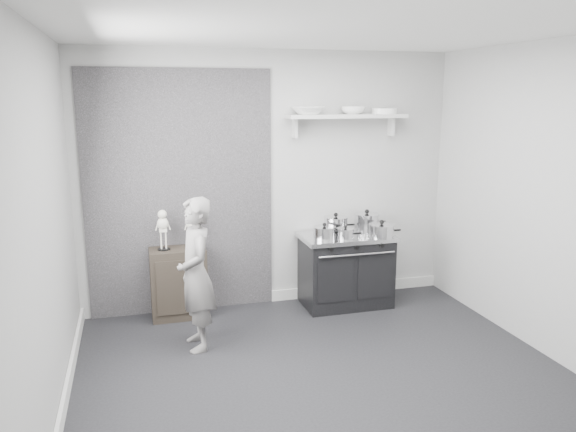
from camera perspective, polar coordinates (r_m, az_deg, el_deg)
The scene contains 16 objects.
ground at distance 4.74m, azimuth 3.78°, elevation -16.00°, with size 4.00×4.00×0.00m, color black.
room_shell at distance 4.33m, azimuth 2.31°, elevation 4.25°, with size 4.02×3.62×2.71m.
wall_shelf at distance 6.04m, azimuth 5.97°, elevation 9.95°, with size 1.30×0.26×0.24m.
stove at distance 6.11m, azimuth 5.89°, elevation -5.43°, with size 0.98×0.61×0.78m.
side_cabinet at distance 5.86m, azimuth -11.05°, elevation -6.70°, with size 0.56×0.32×0.72m, color black.
child at distance 5.04m, azimuth -9.34°, elevation -5.86°, with size 0.50×0.33×1.38m, color slate.
pot_front_left at distance 5.79m, azimuth 3.72°, elevation -1.70°, with size 0.32×0.23×0.17m.
pot_back_left at distance 6.04m, azimuth 4.87°, elevation -0.90°, with size 0.34×0.26×0.22m.
pot_back_right at distance 6.20m, azimuth 8.00°, elevation -0.60°, with size 0.36×0.27×0.24m.
pot_front_right at distance 5.94m, azimuth 9.48°, elevation -1.45°, with size 0.35×0.27×0.18m.
pot_front_center at distance 5.81m, azimuth 5.86°, elevation -1.78°, with size 0.27×0.18×0.15m.
skeleton_full at distance 5.69m, azimuth -12.59°, elevation -1.08°, with size 0.13×0.08×0.47m, color silver, non-canonical shape.
skeleton_torso at distance 5.72m, azimuth -9.79°, elevation -1.08°, with size 0.12×0.08×0.44m, color silver, non-canonical shape.
bowl_large at distance 5.88m, azimuth 2.03°, elevation 10.66°, with size 0.33×0.33×0.08m, color white.
bowl_small at distance 6.05m, azimuth 6.63°, elevation 10.61°, with size 0.25×0.25×0.08m, color white.
plate_stack at distance 6.20m, azimuth 9.77°, elevation 10.47°, with size 0.27×0.27×0.06m, color white.
Camera 1 is at (-1.41, -3.93, 2.23)m, focal length 35.00 mm.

